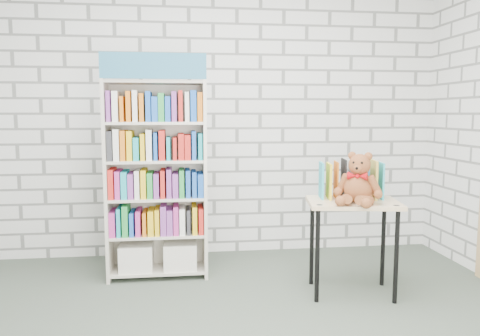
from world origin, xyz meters
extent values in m
cube|color=silver|center=(0.00, 2.00, 1.40)|extent=(4.50, 0.02, 2.80)
cube|color=silver|center=(0.00, -2.00, 1.40)|extent=(4.50, 0.02, 2.80)
cube|color=beige|center=(-0.94, 1.35, 0.84)|extent=(0.03, 0.33, 1.68)
cube|color=beige|center=(-0.13, 1.35, 0.84)|extent=(0.03, 0.33, 1.68)
cube|color=beige|center=(-0.53, 1.50, 0.84)|extent=(0.84, 0.02, 1.68)
cube|color=teal|center=(-0.53, 1.20, 1.78)|extent=(0.84, 0.02, 0.20)
cube|color=beige|center=(-0.53, 1.35, 0.06)|extent=(0.78, 0.31, 0.02)
cube|color=beige|center=(-0.53, 1.35, 0.37)|extent=(0.78, 0.31, 0.02)
cube|color=beige|center=(-0.53, 1.35, 0.69)|extent=(0.78, 0.31, 0.02)
cube|color=beige|center=(-0.53, 1.35, 1.01)|extent=(0.78, 0.31, 0.02)
cube|color=beige|center=(-0.53, 1.35, 1.32)|extent=(0.78, 0.31, 0.02)
cube|color=beige|center=(-0.53, 1.35, 1.66)|extent=(0.78, 0.31, 0.02)
cube|color=silver|center=(-0.72, 1.35, 0.18)|extent=(0.28, 0.27, 0.22)
cube|color=silver|center=(-0.34, 1.35, 0.18)|extent=(0.28, 0.27, 0.22)
cube|color=#19A5B2|center=(-0.53, 1.34, 0.50)|extent=(0.78, 0.27, 0.22)
cube|color=white|center=(-0.53, 1.34, 0.81)|extent=(0.78, 0.27, 0.22)
cube|color=purple|center=(-0.53, 1.34, 1.13)|extent=(0.78, 0.27, 0.22)
cube|color=#333338|center=(-0.53, 1.34, 1.45)|extent=(0.78, 0.27, 0.22)
cube|color=#DFB686|center=(0.98, 0.77, 0.72)|extent=(0.75, 0.58, 0.03)
cylinder|color=black|center=(0.67, 0.63, 0.35)|extent=(0.03, 0.03, 0.70)
cylinder|color=black|center=(0.73, 1.00, 0.35)|extent=(0.03, 0.03, 0.70)
cylinder|color=black|center=(1.24, 0.54, 0.35)|extent=(0.03, 0.03, 0.70)
cylinder|color=black|center=(1.30, 0.90, 0.35)|extent=(0.03, 0.03, 0.70)
cylinder|color=black|center=(0.68, 0.64, 0.73)|extent=(0.05, 0.05, 0.01)
cylinder|color=black|center=(1.23, 0.55, 0.73)|extent=(0.05, 0.05, 0.01)
cube|color=#2BA8BE|center=(0.77, 0.91, 0.88)|extent=(0.05, 0.21, 0.28)
cube|color=yellow|center=(0.83, 0.90, 0.88)|extent=(0.05, 0.21, 0.28)
cube|color=#CD6516|center=(0.89, 0.89, 0.88)|extent=(0.05, 0.21, 0.28)
cube|color=black|center=(0.95, 0.88, 0.88)|extent=(0.05, 0.21, 0.28)
cube|color=white|center=(1.00, 0.88, 0.88)|extent=(0.05, 0.21, 0.28)
cube|color=red|center=(1.06, 0.87, 0.88)|extent=(0.05, 0.21, 0.28)
cube|color=teal|center=(1.12, 0.86, 0.88)|extent=(0.05, 0.21, 0.28)
cube|color=gold|center=(1.17, 0.85, 0.88)|extent=(0.05, 0.21, 0.28)
cube|color=#2BA8BE|center=(1.23, 0.84, 0.88)|extent=(0.05, 0.21, 0.28)
ellipsoid|color=brown|center=(0.99, 0.68, 0.85)|extent=(0.23, 0.19, 0.23)
sphere|color=brown|center=(0.99, 0.67, 1.02)|extent=(0.16, 0.16, 0.16)
sphere|color=brown|center=(0.95, 0.72, 1.09)|extent=(0.06, 0.06, 0.06)
sphere|color=brown|center=(1.05, 0.66, 1.09)|extent=(0.06, 0.06, 0.06)
sphere|color=brown|center=(0.95, 0.62, 1.00)|extent=(0.07, 0.07, 0.07)
sphere|color=black|center=(0.93, 0.63, 1.05)|extent=(0.02, 0.02, 0.02)
sphere|color=black|center=(0.98, 0.60, 1.05)|extent=(0.02, 0.02, 0.02)
sphere|color=black|center=(0.94, 0.60, 1.01)|extent=(0.02, 0.02, 0.02)
cylinder|color=brown|center=(0.89, 0.72, 0.88)|extent=(0.11, 0.13, 0.16)
cylinder|color=brown|center=(1.08, 0.60, 0.88)|extent=(0.14, 0.08, 0.16)
sphere|color=brown|center=(0.85, 0.73, 0.82)|extent=(0.07, 0.07, 0.07)
sphere|color=brown|center=(1.10, 0.57, 0.82)|extent=(0.07, 0.07, 0.07)
cylinder|color=brown|center=(0.88, 0.62, 0.78)|extent=(0.11, 0.18, 0.09)
cylinder|color=brown|center=(0.99, 0.55, 0.78)|extent=(0.18, 0.16, 0.09)
sphere|color=brown|center=(0.81, 0.57, 0.77)|extent=(0.08, 0.08, 0.08)
sphere|color=brown|center=(0.97, 0.47, 0.77)|extent=(0.08, 0.08, 0.08)
cone|color=#B20B10|center=(0.92, 0.64, 0.95)|extent=(0.09, 0.09, 0.06)
cone|color=#B20B10|center=(0.99, 0.60, 0.95)|extent=(0.09, 0.09, 0.06)
sphere|color=#B20B10|center=(0.95, 0.62, 0.95)|extent=(0.03, 0.03, 0.03)
camera|label=1|loc=(-0.32, -2.63, 1.41)|focal=35.00mm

